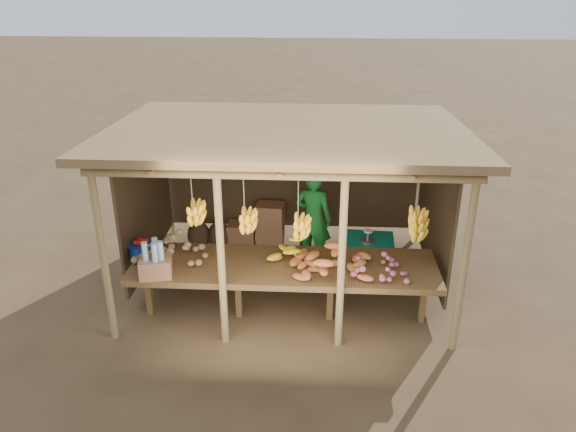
{
  "coord_description": "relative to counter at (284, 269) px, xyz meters",
  "views": [
    {
      "loc": [
        0.39,
        -7.2,
        4.3
      ],
      "look_at": [
        0.0,
        0.0,
        1.05
      ],
      "focal_mm": 35.0,
      "sensor_mm": 36.0,
      "label": 1
    }
  ],
  "objects": [
    {
      "name": "tarp_crate",
      "position": [
        1.19,
        1.14,
        -0.4
      ],
      "size": [
        0.72,
        0.63,
        0.82
      ],
      "color": "brown",
      "rests_on": "ground"
    },
    {
      "name": "carton_stack",
      "position": [
        -0.52,
        2.1,
        -0.42
      ],
      "size": [
        0.95,
        0.37,
        0.71
      ],
      "color": "#9B6845",
      "rests_on": "ground"
    },
    {
      "name": "burlap_sacks",
      "position": [
        -1.37,
        2.02,
        -0.52
      ],
      "size": [
        0.72,
        0.38,
        0.51
      ],
      "color": "#4A3722",
      "rests_on": "ground"
    },
    {
      "name": "stall_structure",
      "position": [
        0.05,
        0.84,
        1.17
      ],
      "size": [
        4.7,
        3.5,
        2.43
      ],
      "color": "#9C8250",
      "rests_on": "ground"
    },
    {
      "name": "bottle_box",
      "position": [
        -1.55,
        -0.36,
        0.25
      ],
      "size": [
        0.44,
        0.37,
        0.49
      ],
      "color": "#9B6845",
      "rests_on": "counter"
    },
    {
      "name": "counter",
      "position": [
        0.0,
        0.0,
        0.0
      ],
      "size": [
        3.9,
        1.05,
        0.8
      ],
      "color": "brown",
      "rests_on": "ground"
    },
    {
      "name": "ground",
      "position": [
        -0.0,
        0.95,
        -0.74
      ],
      "size": [
        60.0,
        60.0,
        0.0
      ],
      "primitive_type": "plane",
      "color": "brown",
      "rests_on": "ground"
    },
    {
      "name": "potato_heap",
      "position": [
        -1.49,
        0.11,
        0.24
      ],
      "size": [
        1.07,
        0.89,
        0.36
      ],
      "primitive_type": null,
      "rotation": [
        0.0,
        0.0,
        -0.42
      ],
      "color": "#A17F53",
      "rests_on": "counter"
    },
    {
      "name": "onion_heap",
      "position": [
        1.11,
        -0.21,
        0.24
      ],
      "size": [
        0.88,
        0.64,
        0.36
      ],
      "primitive_type": null,
      "rotation": [
        0.0,
        0.0,
        0.23
      ],
      "color": "#B65869",
      "rests_on": "counter"
    },
    {
      "name": "tomato_basin",
      "position": [
        -1.9,
        0.22,
        0.14
      ],
      "size": [
        0.35,
        0.35,
        0.18
      ],
      "rotation": [
        0.0,
        0.0,
        0.1
      ],
      "color": "navy",
      "rests_on": "counter"
    },
    {
      "name": "sweet_potato_heap",
      "position": [
        0.63,
        -0.19,
        0.24
      ],
      "size": [
        1.09,
        0.72,
        0.36
      ],
      "primitive_type": null,
      "rotation": [
        0.0,
        0.0,
        0.1
      ],
      "color": "#C76E33",
      "rests_on": "counter"
    },
    {
      "name": "banana_pile",
      "position": [
        0.08,
        0.08,
        0.23
      ],
      "size": [
        0.6,
        0.37,
        0.35
      ],
      "primitive_type": null,
      "rotation": [
        0.0,
        0.0,
        -0.04
      ],
      "color": "yellow",
      "rests_on": "counter"
    },
    {
      "name": "vendor",
      "position": [
        0.35,
        1.45,
        0.05
      ],
      "size": [
        0.66,
        0.53,
        1.57
      ],
      "primitive_type": "imported",
      "rotation": [
        0.0,
        0.0,
        2.85
      ],
      "color": "#19732A",
      "rests_on": "ground"
    }
  ]
}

